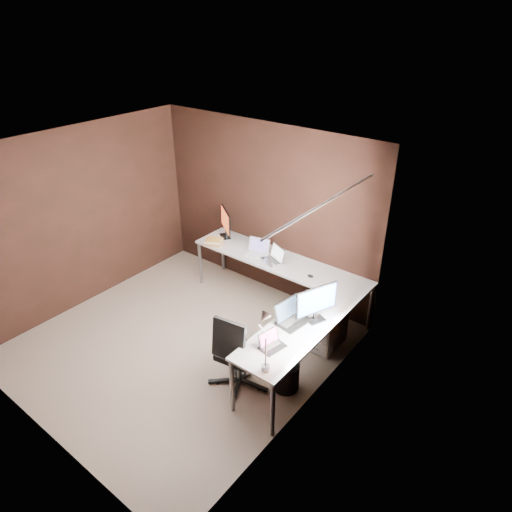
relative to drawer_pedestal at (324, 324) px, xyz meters
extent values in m
cube|color=gray|center=(-1.43, -1.15, -0.30)|extent=(3.60, 3.60, 0.00)
cube|color=white|center=(-1.43, -1.15, 2.20)|extent=(3.60, 3.60, 0.00)
cube|color=black|center=(-1.43, 0.65, 0.95)|extent=(3.60, 0.00, 2.50)
cube|color=black|center=(-1.43, -2.95, 0.95)|extent=(3.60, 0.00, 2.50)
cube|color=black|center=(-3.23, -1.15, 0.95)|extent=(0.00, 3.60, 2.50)
cube|color=black|center=(0.37, -1.15, 0.95)|extent=(0.00, 3.60, 2.50)
cube|color=white|center=(0.36, -0.80, 1.15)|extent=(0.00, 1.00, 1.30)
cube|color=#E3541A|center=(0.32, -1.53, 0.95)|extent=(0.01, 0.35, 2.00)
cube|color=#E3541A|center=(0.32, -0.08, 0.95)|extent=(0.01, 0.35, 2.00)
cylinder|color=slate|center=(0.32, -0.80, 1.98)|extent=(0.02, 1.90, 0.02)
cube|color=white|center=(-0.96, 0.35, 0.41)|extent=(2.65, 0.60, 0.03)
cube|color=white|center=(0.07, -0.78, 0.41)|extent=(0.60, 1.65, 0.03)
cylinder|color=slate|center=(-2.24, 0.09, 0.05)|extent=(0.05, 0.05, 0.70)
cylinder|color=slate|center=(-2.24, 0.61, 0.05)|extent=(0.05, 0.05, 0.70)
cylinder|color=slate|center=(-0.19, -1.56, 0.05)|extent=(0.05, 0.05, 0.70)
cylinder|color=slate|center=(0.33, -1.56, 0.05)|extent=(0.05, 0.05, 0.70)
cylinder|color=slate|center=(0.33, 0.61, 0.05)|extent=(0.05, 0.05, 0.70)
cube|color=white|center=(0.00, 0.00, 0.00)|extent=(0.42, 0.50, 0.60)
cube|color=black|center=(-2.02, 0.44, 0.44)|extent=(0.26, 0.24, 0.01)
cube|color=black|center=(-2.01, 0.45, 0.49)|extent=(0.06, 0.05, 0.10)
cube|color=black|center=(-2.01, 0.45, 0.70)|extent=(0.42, 0.31, 0.32)
cube|color=#CA421A|center=(-2.02, 0.44, 0.70)|extent=(0.38, 0.28, 0.29)
cube|color=black|center=(0.16, -0.51, 0.44)|extent=(0.19, 0.23, 0.01)
cube|color=black|center=(0.14, -0.50, 0.49)|extent=(0.04, 0.05, 0.09)
cube|color=black|center=(0.14, -0.50, 0.70)|extent=(0.22, 0.49, 0.32)
cube|color=#254AB7|center=(0.15, -0.51, 0.70)|extent=(0.19, 0.46, 0.29)
cube|color=white|center=(-1.30, 0.29, 0.44)|extent=(0.35, 0.28, 0.02)
cube|color=white|center=(-1.32, 0.37, 0.54)|extent=(0.32, 0.13, 0.20)
cube|color=slate|center=(-1.32, 0.37, 0.54)|extent=(0.28, 0.11, 0.17)
cube|color=silver|center=(-1.01, 0.26, 0.44)|extent=(0.37, 0.32, 0.02)
cube|color=silver|center=(-0.97, 0.34, 0.54)|extent=(0.31, 0.18, 0.19)
cube|color=white|center=(-0.98, 0.33, 0.54)|extent=(0.27, 0.15, 0.17)
cube|color=black|center=(-0.02, -0.69, 0.44)|extent=(0.31, 0.40, 0.02)
cube|color=black|center=(-0.12, -0.68, 0.56)|extent=(0.12, 0.38, 0.23)
cube|color=#162232|center=(-0.12, -0.68, 0.56)|extent=(0.10, 0.33, 0.20)
cube|color=black|center=(0.05, -1.18, 0.44)|extent=(0.23, 0.29, 0.02)
cube|color=black|center=(-0.02, -1.17, 0.52)|extent=(0.10, 0.26, 0.16)
cube|color=#AD457C|center=(-0.01, -1.17, 0.52)|extent=(0.08, 0.23, 0.14)
cube|color=tan|center=(-1.99, 0.15, 0.44)|extent=(0.31, 0.27, 0.03)
cube|color=gold|center=(-1.99, 0.15, 0.47)|extent=(0.29, 0.26, 0.02)
cube|color=white|center=(-1.99, 0.15, 0.49)|extent=(0.31, 0.28, 0.02)
cube|color=gold|center=(-1.99, 0.15, 0.50)|extent=(0.28, 0.26, 0.02)
ellipsoid|color=black|center=(-2.00, 0.15, 0.45)|extent=(0.10, 0.08, 0.03)
ellipsoid|color=black|center=(-0.38, 0.23, 0.45)|extent=(0.09, 0.06, 0.03)
cylinder|color=slate|center=(0.19, -1.49, 0.46)|extent=(0.08, 0.08, 0.06)
cylinder|color=slate|center=(0.19, -1.49, 0.65)|extent=(0.02, 0.02, 0.32)
cylinder|color=slate|center=(0.14, -1.46, 0.88)|extent=(0.02, 0.18, 0.24)
cone|color=slate|center=(0.09, -1.39, 0.96)|extent=(0.10, 0.13, 0.13)
cylinder|color=slate|center=(-0.40, -1.19, -0.07)|extent=(0.05, 0.05, 0.35)
cube|color=black|center=(-0.40, -1.19, 0.13)|extent=(0.48, 0.48, 0.07)
cube|color=black|center=(-0.37, -1.39, 0.45)|extent=(0.39, 0.16, 0.46)
cylinder|color=black|center=(0.07, -0.94, -0.13)|extent=(0.37, 0.37, 0.34)
camera|label=1|loc=(2.15, -4.16, 3.53)|focal=32.00mm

